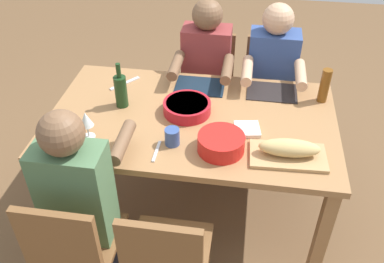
{
  "coord_description": "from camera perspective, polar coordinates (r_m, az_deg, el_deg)",
  "views": [
    {
      "loc": [
        0.31,
        -2.02,
        2.23
      ],
      "look_at": [
        0.0,
        0.0,
        0.63
      ],
      "focal_mm": 39.71,
      "sensor_mm": 36.0,
      "label": 1
    }
  ],
  "objects": [
    {
      "name": "beer_bottle",
      "position": [
        2.73,
        17.38,
        5.9
      ],
      "size": [
        0.06,
        0.06,
        0.22
      ],
      "primitive_type": "cylinder",
      "color": "brown",
      "rests_on": "dining_table"
    },
    {
      "name": "placemat_far_center",
      "position": [
        2.81,
        1.06,
        6.12
      ],
      "size": [
        0.32,
        0.23,
        0.01
      ],
      "primitive_type": "cube",
      "color": "#142333",
      "rests_on": "dining_table"
    },
    {
      "name": "chair_far_center",
      "position": [
        3.35,
        2.14,
        6.65
      ],
      "size": [
        0.4,
        0.4,
        0.85
      ],
      "color": "brown",
      "rests_on": "ground_plane"
    },
    {
      "name": "ground_plane",
      "position": [
        3.02,
        0.0,
        -9.42
      ],
      "size": [
        8.0,
        8.0,
        0.0
      ],
      "primitive_type": "plane",
      "color": "brown"
    },
    {
      "name": "placemat_far_right",
      "position": [
        2.8,
        10.67,
        5.24
      ],
      "size": [
        0.32,
        0.23,
        0.01
      ],
      "primitive_type": "cube",
      "color": "black",
      "rests_on": "dining_table"
    },
    {
      "name": "wine_glass",
      "position": [
        2.38,
        -14.04,
        1.47
      ],
      "size": [
        0.08,
        0.08,
        0.17
      ],
      "color": "silver",
      "rests_on": "dining_table"
    },
    {
      "name": "serving_bowl_fruit",
      "position": [
        2.54,
        -0.67,
        3.36
      ],
      "size": [
        0.29,
        0.29,
        0.07
      ],
      "color": "#B21923",
      "rests_on": "dining_table"
    },
    {
      "name": "fork_near_center",
      "position": [
        2.28,
        -4.78,
        -2.66
      ],
      "size": [
        0.02,
        0.17,
        0.01
      ],
      "primitive_type": "cube",
      "rotation": [
        0.0,
        0.0,
        -0.01
      ],
      "color": "silver",
      "rests_on": "dining_table"
    },
    {
      "name": "cup_near_center",
      "position": [
        2.3,
        -2.68,
        -0.71
      ],
      "size": [
        0.08,
        0.08,
        0.1
      ],
      "primitive_type": "cylinder",
      "color": "#334C8C",
      "rests_on": "dining_table"
    },
    {
      "name": "napkin_stack",
      "position": [
        2.43,
        7.42,
        0.29
      ],
      "size": [
        0.16,
        0.16,
        0.02
      ],
      "primitive_type": "cube",
      "rotation": [
        0.0,
        0.0,
        0.17
      ],
      "color": "white",
      "rests_on": "dining_table"
    },
    {
      "name": "wine_bottle",
      "position": [
        2.6,
        -9.54,
        5.47
      ],
      "size": [
        0.08,
        0.08,
        0.29
      ],
      "color": "#193819",
      "rests_on": "dining_table"
    },
    {
      "name": "chair_far_right",
      "position": [
        3.34,
        10.19,
        5.92
      ],
      "size": [
        0.4,
        0.4,
        0.85
      ],
      "color": "brown",
      "rests_on": "ground_plane"
    },
    {
      "name": "chair_near_left",
      "position": [
        2.25,
        -15.65,
        -14.77
      ],
      "size": [
        0.4,
        0.4,
        0.85
      ],
      "color": "brown",
      "rests_on": "ground_plane"
    },
    {
      "name": "chair_near_center",
      "position": [
        2.14,
        -3.49,
        -16.81
      ],
      "size": [
        0.4,
        0.4,
        0.85
      ],
      "color": "brown",
      "rests_on": "ground_plane"
    },
    {
      "name": "carving_knife",
      "position": [
        2.87,
        -9.0,
        6.42
      ],
      "size": [
        0.16,
        0.19,
        0.01
      ],
      "primitive_type": "cube",
      "rotation": [
        0.0,
        0.0,
        0.9
      ],
      "color": "silver",
      "rests_on": "dining_table"
    },
    {
      "name": "serving_bowl_greens",
      "position": [
        2.26,
        3.93,
        -1.44
      ],
      "size": [
        0.25,
        0.25,
        0.1
      ],
      "color": "red",
      "rests_on": "dining_table"
    },
    {
      "name": "cutting_board",
      "position": [
        2.3,
        12.75,
        -3.21
      ],
      "size": [
        0.41,
        0.24,
        0.02
      ],
      "primitive_type": "cube",
      "rotation": [
        0.0,
        0.0,
        0.05
      ],
      "color": "tan",
      "rests_on": "dining_table"
    },
    {
      "name": "dining_table",
      "position": [
        2.58,
        0.0,
        0.51
      ],
      "size": [
        1.7,
        1.01,
        0.74
      ],
      "color": "#9E7044",
      "rests_on": "ground_plane"
    },
    {
      "name": "diner_far_right",
      "position": [
        3.07,
        10.59,
        7.5
      ],
      "size": [
        0.41,
        0.53,
        1.2
      ],
      "color": "#2D2D38",
      "rests_on": "ground_plane"
    },
    {
      "name": "diner_near_left",
      "position": [
        2.2,
        -14.87,
        -7.66
      ],
      "size": [
        0.41,
        0.53,
        1.2
      ],
      "color": "#2D2D38",
      "rests_on": "ground_plane"
    },
    {
      "name": "diner_far_center",
      "position": [
        3.09,
        1.82,
        8.3
      ],
      "size": [
        0.41,
        0.53,
        1.2
      ],
      "color": "#2D2D38",
      "rests_on": "ground_plane"
    },
    {
      "name": "bread_loaf",
      "position": [
        2.26,
        12.94,
        -2.16
      ],
      "size": [
        0.32,
        0.12,
        0.09
      ],
      "primitive_type": "ellipsoid",
      "rotation": [
        0.0,
        0.0,
        0.05
      ],
      "color": "tan",
      "rests_on": "cutting_board"
    }
  ]
}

